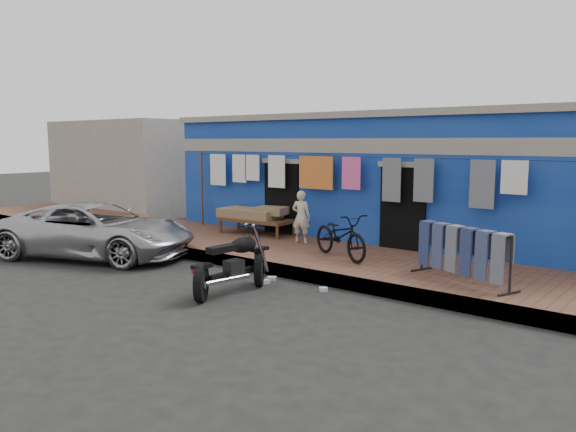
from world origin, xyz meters
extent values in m
plane|color=black|center=(0.00, 0.00, 0.00)|extent=(80.00, 80.00, 0.00)
cube|color=brown|center=(0.00, 3.00, 0.12)|extent=(28.00, 3.00, 0.25)
cube|color=gray|center=(0.00, 1.55, 0.12)|extent=(28.00, 0.10, 0.25)
cube|color=#113598|center=(0.00, 7.00, 1.60)|extent=(12.00, 5.00, 3.20)
cube|color=#9E9384|center=(0.00, 4.56, 2.55)|extent=(12.00, 0.14, 0.35)
cube|color=#9E9384|center=(0.00, 7.00, 3.28)|extent=(12.20, 5.20, 0.16)
cube|color=black|center=(-2.20, 4.48, 1.05)|extent=(1.10, 0.10, 2.10)
cube|color=black|center=(1.30, 4.48, 1.05)|extent=(1.10, 0.10, 2.10)
cube|color=#9E9384|center=(-11.00, 7.00, 1.70)|extent=(6.00, 5.00, 3.40)
cylinder|color=brown|center=(-5.00, 4.25, 1.30)|extent=(0.06, 0.06, 2.10)
cylinder|color=black|center=(0.00, 4.25, 2.30)|extent=(10.00, 0.01, 0.01)
cube|color=silver|center=(-4.33, 4.25, 1.86)|extent=(0.60, 0.02, 0.87)
cube|color=silver|center=(-3.50, 4.25, 1.92)|extent=(0.50, 0.02, 0.75)
cube|color=silver|center=(-3.03, 4.25, 1.96)|extent=(0.50, 0.02, 0.68)
cube|color=silver|center=(-2.19, 4.25, 1.88)|extent=(0.55, 0.02, 0.83)
cube|color=#CC4C26|center=(-0.94, 4.25, 1.90)|extent=(1.00, 0.02, 0.80)
cube|color=#E0539C|center=(0.07, 4.25, 1.92)|extent=(0.50, 0.02, 0.76)
cube|color=slate|center=(1.12, 4.25, 1.82)|extent=(0.45, 0.02, 0.97)
cube|color=slate|center=(1.88, 4.25, 1.84)|extent=(0.45, 0.02, 0.93)
cube|color=slate|center=(3.13, 4.25, 1.81)|extent=(0.50, 0.02, 0.97)
cube|color=silver|center=(3.74, 4.25, 1.97)|extent=(0.50, 0.02, 0.65)
imported|color=#ACACB1|center=(-4.32, 0.35, 0.65)|extent=(5.07, 3.67, 1.30)
imported|color=beige|center=(-0.95, 3.68, 0.88)|extent=(0.51, 0.40, 1.25)
imported|color=black|center=(0.75, 2.80, 0.83)|extent=(1.90, 1.29, 1.16)
cube|color=silver|center=(0.24, 1.20, 0.04)|extent=(0.21, 0.21, 0.08)
cube|color=silver|center=(1.46, 1.18, 0.04)|extent=(0.18, 0.18, 0.07)
cube|color=silver|center=(0.27, 0.95, 0.03)|extent=(0.18, 0.20, 0.07)
camera|label=1|loc=(7.07, -6.80, 2.66)|focal=35.00mm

